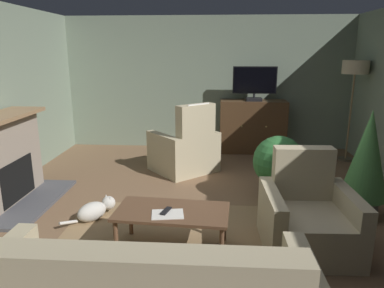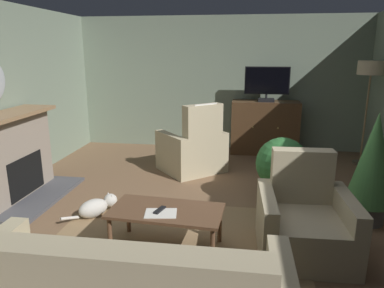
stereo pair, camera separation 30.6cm
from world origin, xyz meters
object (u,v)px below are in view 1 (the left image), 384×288
at_px(armchair_in_far_corner, 186,150).
at_px(cat, 95,210).
at_px(tv_cabinet, 252,127).
at_px(television, 255,83).
at_px(armchair_near_window, 307,219).
at_px(tv_remote, 166,211).
at_px(folded_newspaper, 168,214).
at_px(coffee_table, 172,214).
at_px(potted_plant_tall_palm_by_window, 367,160).
at_px(fireplace, 3,163).
at_px(floor_lamp, 355,74).
at_px(potted_plant_small_fern_corner, 279,164).

height_order(armchair_in_far_corner, cat, armchair_in_far_corner).
distance_m(tv_cabinet, television, 0.87).
relative_size(armchair_near_window, cat, 1.71).
bearing_deg(tv_cabinet, armchair_near_window, -86.64).
height_order(television, tv_remote, television).
bearing_deg(folded_newspaper, coffee_table, 63.83).
xyz_separation_m(television, coffee_table, (-1.13, -3.63, -0.97)).
relative_size(television, potted_plant_tall_palm_by_window, 0.63).
bearing_deg(armchair_in_far_corner, fireplace, -147.16).
bearing_deg(folded_newspaper, floor_lamp, 41.22).
height_order(potted_plant_tall_palm_by_window, potted_plant_small_fern_corner, potted_plant_tall_palm_by_window).
bearing_deg(folded_newspaper, armchair_near_window, 1.68).
xyz_separation_m(coffee_table, potted_plant_small_fern_corner, (1.21, 1.18, 0.16)).
xyz_separation_m(tv_cabinet, television, (0.00, -0.05, 0.87)).
bearing_deg(floor_lamp, television, 165.29).
bearing_deg(television, potted_plant_tall_palm_by_window, -69.14).
relative_size(television, floor_lamp, 0.46).
bearing_deg(coffee_table, fireplace, 156.57).
relative_size(tv_remote, armchair_in_far_corner, 0.14).
relative_size(tv_remote, cat, 0.30).
height_order(folded_newspaper, armchair_in_far_corner, armchair_in_far_corner).
xyz_separation_m(tv_remote, floor_lamp, (2.83, 3.25, 1.11)).
distance_m(tv_remote, armchair_in_far_corner, 2.46).
bearing_deg(television, tv_cabinet, 90.00).
height_order(fireplace, floor_lamp, floor_lamp).
relative_size(tv_remote, folded_newspaper, 0.57).
bearing_deg(television, tv_remote, -107.85).
bearing_deg(tv_cabinet, armchair_in_far_corner, -133.25).
bearing_deg(coffee_table, potted_plant_small_fern_corner, 44.24).
bearing_deg(potted_plant_tall_palm_by_window, fireplace, 178.98).
distance_m(armchair_near_window, armchair_in_far_corner, 2.67).
relative_size(coffee_table, potted_plant_small_fern_corner, 1.26).
height_order(tv_cabinet, folded_newspaper, tv_cabinet).
bearing_deg(armchair_in_far_corner, potted_plant_tall_palm_by_window, -33.85).
distance_m(coffee_table, armchair_near_window, 1.35).
distance_m(potted_plant_small_fern_corner, floor_lamp, 2.74).
bearing_deg(tv_remote, floor_lamp, 155.42).
relative_size(tv_cabinet, armchair_in_far_corner, 1.02).
bearing_deg(floor_lamp, tv_cabinet, 163.57).
height_order(armchair_near_window, floor_lamp, floor_lamp).
bearing_deg(floor_lamp, potted_plant_small_fern_corner, -127.76).
xyz_separation_m(folded_newspaper, cat, (-0.96, 0.70, -0.31)).
bearing_deg(television, potted_plant_small_fern_corner, -88.09).
xyz_separation_m(television, armchair_near_window, (0.21, -3.49, -1.04)).
distance_m(tv_remote, armchair_near_window, 1.41).
bearing_deg(television, armchair_in_far_corner, -134.46).
bearing_deg(potted_plant_small_fern_corner, fireplace, -176.79).
xyz_separation_m(folded_newspaper, armchair_near_window, (1.37, 0.24, -0.12)).
height_order(television, coffee_table, television).
height_order(tv_remote, potted_plant_tall_palm_by_window, potted_plant_tall_palm_by_window).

